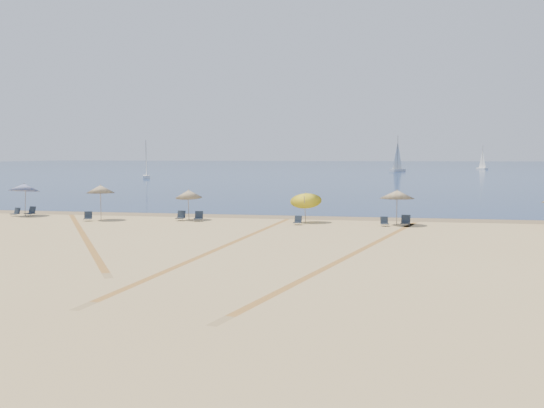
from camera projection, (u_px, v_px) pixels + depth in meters
The scene contains 20 objects.
ground at pixel (172, 282), 22.51m from camera, with size 160.00×160.00×0.00m, color tan.
ocean at pixel (367, 166), 242.85m from camera, with size 500.00×500.00×0.00m, color #0C2151.
wet_sand at pixel (282, 217), 46.01m from camera, with size 500.00×500.00×0.00m, color olive.
umbrella_0 at pixel (24, 187), 46.76m from camera, with size 2.34×2.38×2.59m.
umbrella_1 at pixel (100, 189), 43.77m from camera, with size 2.02×2.02×2.57m.
umbrella_2 at pixel (189, 194), 43.88m from camera, with size 1.94×1.98×2.24m.
umbrella_3 at pixel (306, 197), 42.11m from camera, with size 2.19×2.22×2.47m.
umbrella_4 at pixel (397, 194), 40.64m from camera, with size 2.32×2.32×2.40m.
chair_0 at pixel (16, 212), 46.62m from camera, with size 0.64×0.71×0.64m.
chair_1 at pixel (31, 212), 46.64m from camera, with size 0.74×0.82×0.73m.
chair_2 at pixel (88, 217), 43.21m from camera, with size 0.74×0.80×0.66m.
chair_3 at pixel (181, 216), 43.44m from camera, with size 0.59×0.69×0.70m.
chair_4 at pixel (199, 217), 43.04m from camera, with size 0.64×0.73×0.70m.
chair_5 at pixel (298, 221), 40.87m from camera, with size 0.55×0.63×0.60m.
chair_6 at pixel (384, 222), 40.11m from camera, with size 0.60×0.67×0.61m.
chair_7 at pixel (406, 221), 40.17m from camera, with size 0.67×0.77×0.72m.
sailboat_0 at pixel (146, 167), 121.36m from camera, with size 3.14×5.18×7.55m.
sailboat_1 at pixel (397, 161), 168.74m from camera, with size 4.75×6.65×9.95m.
sailboat_2 at pixel (482, 162), 193.38m from camera, with size 3.06×5.22×7.59m.
tire_tracks at pixel (215, 241), 32.96m from camera, with size 53.48×40.94×0.00m.
Camera 1 is at (7.78, -21.12, 4.72)m, focal length 40.09 mm.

